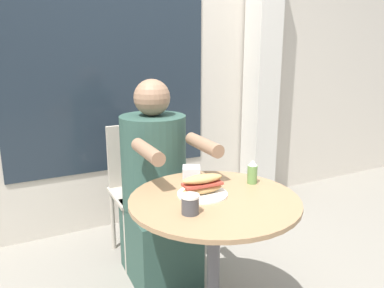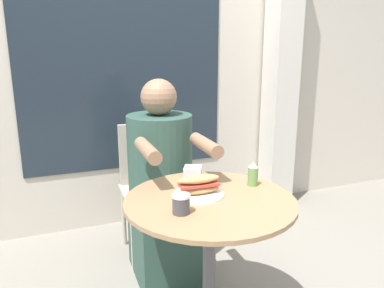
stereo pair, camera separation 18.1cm
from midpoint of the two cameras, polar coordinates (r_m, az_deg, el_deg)
The scene contains 9 objects.
storefront_wall at distance 2.90m, azimuth -13.32°, elevation 14.70°, with size 8.00×0.09×2.80m.
lattice_pillar at distance 3.27m, azimuth 9.04°, elevation 11.32°, with size 0.23×0.23×2.40m.
cafe_table at distance 1.77m, azimuth 0.33°, elevation -13.84°, with size 0.77×0.77×0.71m.
diner_chair at distance 2.55m, azimuth -10.33°, elevation -5.08°, with size 0.39×0.39×0.87m.
seated_diner at distance 2.24m, azimuth -7.72°, elevation -7.96°, with size 0.39×0.69×1.20m.
sandwich_on_plate at distance 1.71m, azimuth -1.45°, elevation -6.56°, with size 0.23×0.23×0.10m.
drink_cup at distance 1.52m, azimuth -3.72°, elevation -9.20°, with size 0.07×0.07×0.08m.
napkin_box at distance 1.93m, azimuth -2.79°, elevation -4.38°, with size 0.12×0.12×0.06m.
condiment_bottle at distance 1.86m, azimuth 6.44°, elevation -4.34°, with size 0.05×0.05×0.12m.
Camera 1 is at (-0.81, -1.34, 1.36)m, focal length 35.00 mm.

